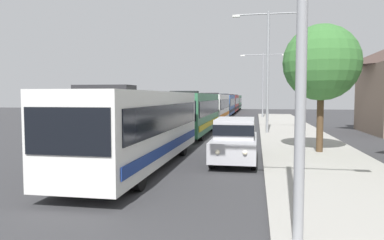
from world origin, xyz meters
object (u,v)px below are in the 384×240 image
bus_lead (140,126)px  bus_rear (230,103)px  bus_second_in_line (193,112)px  streetlamp_mid (268,60)px  bus_tail_end (234,102)px  box_truck_oncoming (218,102)px  roadside_tree (321,63)px  streetlamp_far (263,78)px  bus_fourth_in_line (224,104)px  bus_middle (214,107)px  white_suv (235,138)px

bus_lead → bus_rear: bearing=90.0°
bus_second_in_line → bus_rear: same height
bus_second_in_line → streetlamp_mid: size_ratio=1.27×
bus_tail_end → bus_lead: bearing=-90.0°
bus_tail_end → box_truck_oncoming: bearing=-157.7°
roadside_tree → streetlamp_far: bearing=94.4°
bus_fourth_in_line → streetlamp_mid: 25.04m
bus_middle → bus_fourth_in_line: size_ratio=1.07×
box_truck_oncoming → bus_tail_end: bearing=22.3°
bus_second_in_line → bus_rear: bearing=90.0°
bus_lead → bus_fourth_in_line: size_ratio=1.03×
streetlamp_mid → roadside_tree: size_ratio=1.45×
bus_second_in_line → bus_tail_end: 50.26m
bus_second_in_line → bus_middle: (0.00, 12.83, 0.00)m
bus_fourth_in_line → roadside_tree: roadside_tree is taller
streetlamp_mid → bus_tail_end: bearing=96.3°
bus_second_in_line → bus_rear: (0.00, 37.32, 0.00)m
bus_rear → streetlamp_mid: bearing=-81.5°
bus_middle → bus_second_in_line: bearing=-90.0°
bus_second_in_line → box_truck_oncoming: bearing=93.9°
bus_fourth_in_line → bus_tail_end: bearing=90.0°
bus_lead → roadside_tree: 9.33m
bus_rear → streetlamp_mid: 36.80m
bus_rear → box_truck_oncoming: (-3.30, 11.59, 0.02)m
bus_fourth_in_line → white_suv: bus_fourth_in_line is taller
white_suv → bus_tail_end: bearing=93.5°
bus_second_in_line → bus_fourth_in_line: bearing=90.0°
streetlamp_mid → bus_second_in_line: bearing=-168.3°
bus_middle → roadside_tree: bearing=-69.7°
bus_middle → streetlamp_mid: (5.40, -11.71, 3.84)m
bus_fourth_in_line → white_suv: (3.70, -35.80, -0.66)m
bus_second_in_line → bus_tail_end: size_ratio=1.00×
bus_lead → streetlamp_far: streetlamp_far is taller
streetlamp_mid → box_truck_oncoming: bearing=100.3°
bus_tail_end → streetlamp_mid: size_ratio=1.27×
bus_second_in_line → roadside_tree: 11.34m
bus_second_in_line → roadside_tree: size_ratio=1.84×
bus_tail_end → box_truck_oncoming: (-3.30, -1.35, 0.02)m
white_suv → streetlamp_mid: bearing=81.7°
bus_middle → roadside_tree: (7.67, -20.71, 2.78)m
bus_rear → streetlamp_mid: size_ratio=1.33×
bus_tail_end → roadside_tree: roadside_tree is taller
bus_lead → bus_second_in_line: (0.00, 12.40, 0.00)m
white_suv → roadside_tree: 5.89m
bus_fourth_in_line → roadside_tree: bearing=-77.0°
bus_tail_end → streetlamp_mid: (5.40, -49.14, 3.84)m
bus_lead → bus_fourth_in_line: 37.67m
bus_second_in_line → bus_rear: size_ratio=0.95×
bus_middle → streetlamp_mid: size_ratio=1.32×
bus_middle → streetlamp_far: (5.40, 8.71, 3.53)m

